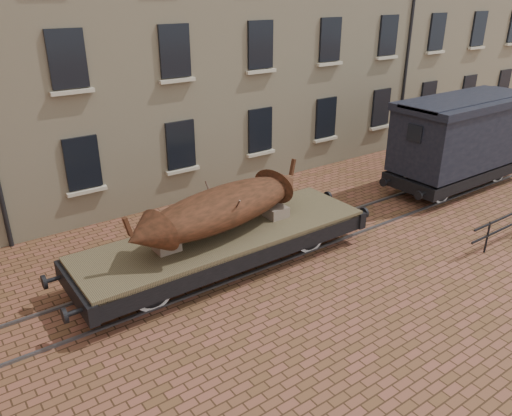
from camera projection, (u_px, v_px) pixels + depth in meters
ground at (324, 232)px, 16.26m from camera, size 90.00×90.00×0.00m
rail_track at (325, 231)px, 16.25m from camera, size 30.00×1.52×0.06m
flatcar_wagon at (225, 239)px, 13.88m from camera, size 9.42×2.55×1.42m
iron_boat at (222, 207)px, 13.44m from camera, size 5.97×2.53×1.46m
goods_van at (463, 132)px, 19.12m from camera, size 6.90×2.51×3.57m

